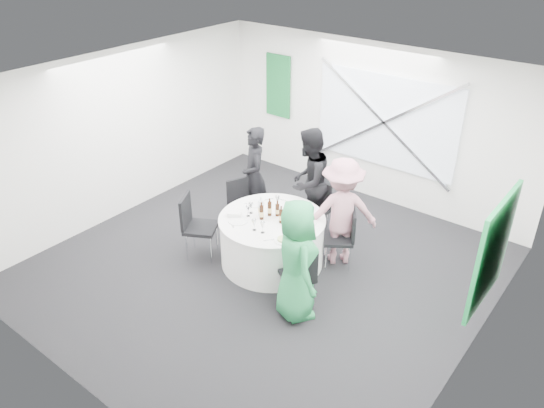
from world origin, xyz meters
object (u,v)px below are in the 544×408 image
Objects in this scene: chair_back_left at (241,202)px; chair_front_left at (194,221)px; banquet_table at (272,240)px; person_woman_pink at (341,212)px; chair_back at (317,205)px; green_water_bottle at (287,213)px; person_man_back_left at (254,176)px; clear_water_bottle at (261,208)px; chair_back_right at (344,234)px; person_man_back at (309,181)px; person_woman_green at (297,260)px; chair_front_right at (300,274)px.

chair_front_left reaches higher than chair_back_left.
person_woman_pink reaches higher than banquet_table.
banquet_table is 1.75× the size of chair_back.
banquet_table is 1.55× the size of chair_front_left.
banquet_table is 0.56m from green_water_bottle.
person_man_back_left is 1.16m from clear_water_bottle.
person_woman_pink reaches higher than chair_back_right.
person_man_back is at bearing -56.95° from chair_front_left.
chair_back_right is at bearing -28.32° from chair_back.
person_man_back reaches higher than person_woman_pink.
green_water_bottle is at bearing -78.42° from chair_back.
person_woman_pink reaches higher than chair_back.
banquet_table is 1.70× the size of chair_back_right.
chair_front_left is (-1.03, -0.56, 0.21)m from banquet_table.
chair_front_left is (-1.90, -1.17, 0.06)m from chair_back_right.
chair_back_right is 0.55× the size of person_woman_pink.
person_man_back_left is at bearing -161.34° from chair_back.
chair_back is 0.53× the size of person_woman_pink.
chair_back_right reaches higher than banquet_table.
person_man_back_left is 2.46m from person_woman_green.
chair_front_left is at bearing -120.28° from chair_back.
person_woman_green is (0.03, -0.13, 0.31)m from chair_front_right.
person_woman_pink is at bearing -83.98° from chair_front_left.
person_man_back_left is at bearing -76.94° from person_man_back.
chair_back is 1.01× the size of chair_back_left.
chair_front_right is at bearing -94.37° from chair_back_left.
clear_water_bottle reaches higher than chair_back_left.
person_man_back_left is 1.00× the size of person_woman_pink.
chair_back is at bearing 98.57° from green_water_bottle.
person_woman_pink is at bearing -140.26° from chair_front_right.
person_man_back reaches higher than chair_front_left.
person_man_back_left reaches higher than chair_front_left.
person_woman_pink is at bearing -155.87° from chair_back_right.
person_woman_green reaches higher than clear_water_bottle.
chair_back is 0.54× the size of person_woman_green.
chair_back_right is 0.91× the size of chair_front_left.
person_woman_pink is (-0.16, 1.25, 0.31)m from chair_front_right.
chair_front_right is at bearing -59.91° from chair_back.
person_woman_green is at bearing -31.27° from chair_back_right.
banquet_table is 1.19m from chair_front_left.
chair_back_left is at bearing -33.82° from person_woman_pink.
chair_front_right is (0.86, -1.68, 0.01)m from chair_back.
person_woman_pink is at bearing -45.08° from person_woman_green.
chair_back is 1.10m from green_water_bottle.
person_woman_pink reaches higher than chair_front_left.
chair_front_left is at bearing -147.86° from clear_water_bottle.
chair_front_left is at bearing -93.22° from chair_back_right.
person_woman_green is 5.39× the size of clear_water_bottle.
person_man_back reaches higher than person_woman_green.
person_woman_pink is (-0.11, 0.07, 0.29)m from chair_back_right.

